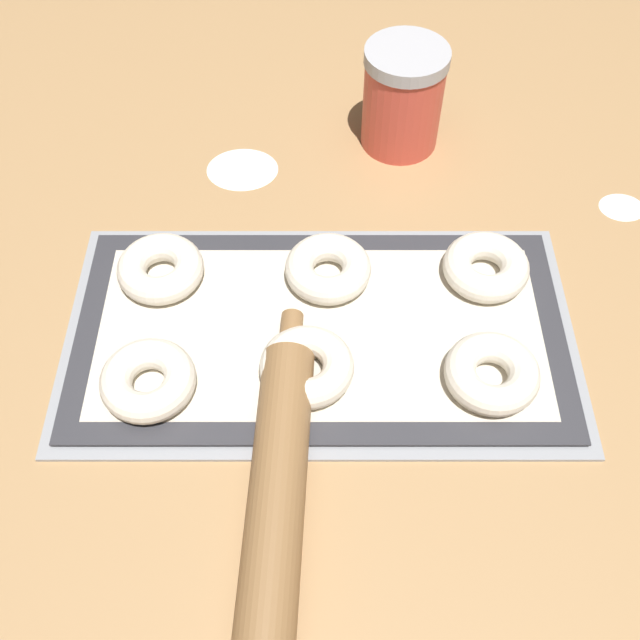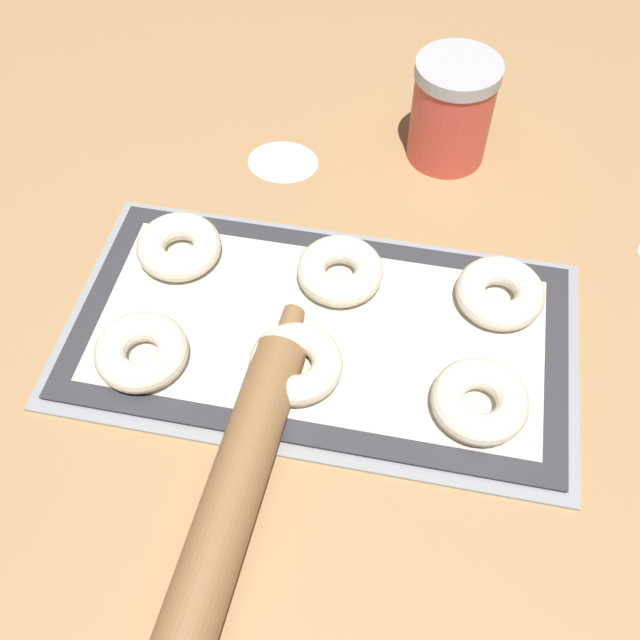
{
  "view_description": "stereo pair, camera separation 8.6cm",
  "coord_description": "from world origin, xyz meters",
  "px_view_note": "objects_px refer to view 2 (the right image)",
  "views": [
    {
      "loc": [
        0.01,
        -0.44,
        0.63
      ],
      "look_at": [
        0.01,
        0.01,
        0.03
      ],
      "focal_mm": 42.0,
      "sensor_mm": 36.0,
      "label": 1
    },
    {
      "loc": [
        0.1,
        -0.43,
        0.63
      ],
      "look_at": [
        0.01,
        0.01,
        0.03
      ],
      "focal_mm": 42.0,
      "sensor_mm": 36.0,
      "label": 2
    }
  ],
  "objects_px": {
    "baking_tray": "(320,333)",
    "bagel_back_left": "(179,247)",
    "bagel_front_center": "(300,364)",
    "bagel_back_center": "(340,271)",
    "bagel_front_left": "(142,352)",
    "rolling_pin": "(231,499)",
    "bagel_front_right": "(480,401)",
    "bagel_back_right": "(500,293)",
    "flour_canister": "(452,111)"
  },
  "relations": [
    {
      "from": "bagel_front_left",
      "to": "flour_canister",
      "type": "relative_size",
      "value": 0.71
    },
    {
      "from": "bagel_front_left",
      "to": "bagel_back_left",
      "type": "relative_size",
      "value": 1.0
    },
    {
      "from": "baking_tray",
      "to": "bagel_front_right",
      "type": "height_order",
      "value": "bagel_front_right"
    },
    {
      "from": "baking_tray",
      "to": "bagel_back_center",
      "type": "distance_m",
      "value": 0.07
    },
    {
      "from": "baking_tray",
      "to": "bagel_front_left",
      "type": "bearing_deg",
      "value": -156.52
    },
    {
      "from": "baking_tray",
      "to": "bagel_back_left",
      "type": "relative_size",
      "value": 5.7
    },
    {
      "from": "bagel_back_left",
      "to": "bagel_back_right",
      "type": "height_order",
      "value": "same"
    },
    {
      "from": "bagel_front_right",
      "to": "bagel_back_left",
      "type": "height_order",
      "value": "same"
    },
    {
      "from": "bagel_back_left",
      "to": "bagel_front_right",
      "type": "bearing_deg",
      "value": -21.42
    },
    {
      "from": "bagel_front_center",
      "to": "bagel_back_left",
      "type": "bearing_deg",
      "value": 142.43
    },
    {
      "from": "bagel_front_left",
      "to": "bagel_back_left",
      "type": "bearing_deg",
      "value": 92.35
    },
    {
      "from": "bagel_back_center",
      "to": "bagel_back_right",
      "type": "bearing_deg",
      "value": 0.79
    },
    {
      "from": "baking_tray",
      "to": "bagel_back_right",
      "type": "height_order",
      "value": "bagel_back_right"
    },
    {
      "from": "bagel_front_center",
      "to": "flour_canister",
      "type": "height_order",
      "value": "flour_canister"
    },
    {
      "from": "bagel_front_right",
      "to": "bagel_back_right",
      "type": "distance_m",
      "value": 0.13
    },
    {
      "from": "bagel_front_center",
      "to": "bagel_back_right",
      "type": "bearing_deg",
      "value": 34.21
    },
    {
      "from": "bagel_front_left",
      "to": "rolling_pin",
      "type": "distance_m",
      "value": 0.18
    },
    {
      "from": "bagel_back_center",
      "to": "bagel_front_right",
      "type": "bearing_deg",
      "value": -40.05
    },
    {
      "from": "bagel_front_center",
      "to": "rolling_pin",
      "type": "relative_size",
      "value": 0.22
    },
    {
      "from": "bagel_front_left",
      "to": "flour_canister",
      "type": "height_order",
      "value": "flour_canister"
    },
    {
      "from": "bagel_front_center",
      "to": "bagel_back_left",
      "type": "distance_m",
      "value": 0.2
    },
    {
      "from": "bagel_front_right",
      "to": "flour_canister",
      "type": "bearing_deg",
      "value": 99.97
    },
    {
      "from": "bagel_front_right",
      "to": "flour_canister",
      "type": "height_order",
      "value": "flour_canister"
    },
    {
      "from": "bagel_back_left",
      "to": "bagel_back_right",
      "type": "bearing_deg",
      "value": 0.4
    },
    {
      "from": "bagel_back_left",
      "to": "rolling_pin",
      "type": "relative_size",
      "value": 0.22
    },
    {
      "from": "bagel_front_left",
      "to": "rolling_pin",
      "type": "relative_size",
      "value": 0.22
    },
    {
      "from": "bagel_front_right",
      "to": "baking_tray",
      "type": "bearing_deg",
      "value": 158.92
    },
    {
      "from": "baking_tray",
      "to": "flour_canister",
      "type": "relative_size",
      "value": 4.03
    },
    {
      "from": "bagel_front_right",
      "to": "bagel_back_right",
      "type": "bearing_deg",
      "value": 84.93
    },
    {
      "from": "bagel_front_right",
      "to": "bagel_back_right",
      "type": "xyz_separation_m",
      "value": [
        0.01,
        0.13,
        0.0
      ]
    },
    {
      "from": "bagel_front_center",
      "to": "bagel_back_center",
      "type": "xyz_separation_m",
      "value": [
        0.02,
        0.12,
        0.0
      ]
    },
    {
      "from": "baking_tray",
      "to": "bagel_back_right",
      "type": "bearing_deg",
      "value": 21.68
    },
    {
      "from": "bagel_front_left",
      "to": "bagel_front_right",
      "type": "xyz_separation_m",
      "value": [
        0.33,
        0.01,
        0.0
      ]
    },
    {
      "from": "bagel_back_center",
      "to": "bagel_back_right",
      "type": "relative_size",
      "value": 1.0
    },
    {
      "from": "bagel_front_left",
      "to": "bagel_back_left",
      "type": "height_order",
      "value": "same"
    },
    {
      "from": "bagel_back_left",
      "to": "rolling_pin",
      "type": "xyz_separation_m",
      "value": [
        0.13,
        -0.27,
        -0.0
      ]
    },
    {
      "from": "flour_canister",
      "to": "bagel_front_center",
      "type": "bearing_deg",
      "value": -106.81
    },
    {
      "from": "baking_tray",
      "to": "bagel_back_left",
      "type": "xyz_separation_m",
      "value": [
        -0.17,
        0.07,
        0.02
      ]
    },
    {
      "from": "baking_tray",
      "to": "bagel_front_center",
      "type": "xyz_separation_m",
      "value": [
        -0.01,
        -0.06,
        0.02
      ]
    },
    {
      "from": "flour_canister",
      "to": "bagel_back_center",
      "type": "bearing_deg",
      "value": -111.13
    },
    {
      "from": "bagel_front_right",
      "to": "bagel_back_right",
      "type": "height_order",
      "value": "same"
    },
    {
      "from": "bagel_front_center",
      "to": "bagel_back_center",
      "type": "bearing_deg",
      "value": 81.99
    },
    {
      "from": "rolling_pin",
      "to": "bagel_back_center",
      "type": "bearing_deg",
      "value": 80.15
    },
    {
      "from": "bagel_back_center",
      "to": "bagel_front_left",
      "type": "bearing_deg",
      "value": -141.12
    },
    {
      "from": "bagel_back_center",
      "to": "bagel_back_right",
      "type": "xyz_separation_m",
      "value": [
        0.17,
        0.0,
        0.0
      ]
    },
    {
      "from": "bagel_back_right",
      "to": "rolling_pin",
      "type": "height_order",
      "value": "rolling_pin"
    },
    {
      "from": "flour_canister",
      "to": "rolling_pin",
      "type": "bearing_deg",
      "value": -105.28
    },
    {
      "from": "bagel_front_left",
      "to": "rolling_pin",
      "type": "bearing_deg",
      "value": -45.95
    },
    {
      "from": "bagel_front_right",
      "to": "flour_canister",
      "type": "xyz_separation_m",
      "value": [
        -0.06,
        0.37,
        0.04
      ]
    },
    {
      "from": "bagel_front_right",
      "to": "rolling_pin",
      "type": "distance_m",
      "value": 0.25
    }
  ]
}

